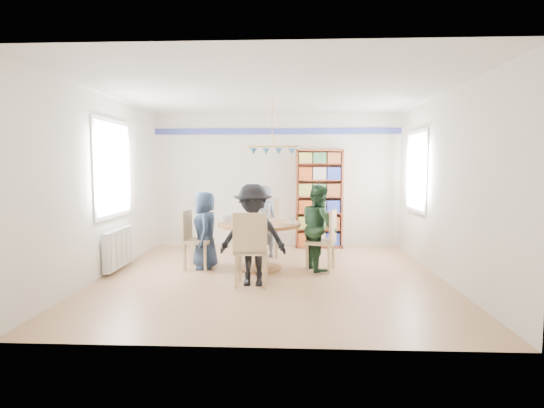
# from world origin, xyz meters

# --- Properties ---
(ground) EXTENTS (5.00, 5.00, 0.00)m
(ground) POSITION_xyz_m (0.00, 0.00, 0.00)
(ground) COLOR #A68057
(room_shell) EXTENTS (5.00, 5.00, 5.00)m
(room_shell) POSITION_xyz_m (-0.26, 0.87, 1.65)
(room_shell) COLOR white
(room_shell) RESTS_ON ground
(radiator) EXTENTS (0.12, 1.00, 0.60)m
(radiator) POSITION_xyz_m (-2.42, 0.30, 0.35)
(radiator) COLOR silver
(radiator) RESTS_ON ground
(dining_table) EXTENTS (1.30, 1.30, 0.75)m
(dining_table) POSITION_xyz_m (-0.20, 0.44, 0.56)
(dining_table) COLOR olive
(dining_table) RESTS_ON ground
(chair_left) EXTENTS (0.46, 0.46, 0.94)m
(chair_left) POSITION_xyz_m (-1.26, 0.46, 0.52)
(chair_left) COLOR tan
(chair_left) RESTS_ON ground
(chair_right) EXTENTS (0.52, 0.52, 0.96)m
(chair_right) POSITION_xyz_m (0.84, 0.39, 0.53)
(chair_right) COLOR tan
(chair_right) RESTS_ON ground
(chair_far) EXTENTS (0.46, 0.46, 1.05)m
(chair_far) POSITION_xyz_m (-0.15, 1.51, 0.58)
(chair_far) COLOR tan
(chair_far) RESTS_ON ground
(chair_near) EXTENTS (0.46, 0.46, 1.03)m
(chair_near) POSITION_xyz_m (-0.24, -0.57, 0.56)
(chair_near) COLOR tan
(chair_near) RESTS_ON ground
(person_left) EXTENTS (0.51, 0.67, 1.24)m
(person_left) POSITION_xyz_m (-1.08, 0.48, 0.62)
(person_left) COLOR #192537
(person_left) RESTS_ON ground
(person_right) EXTENTS (0.69, 0.78, 1.35)m
(person_right) POSITION_xyz_m (0.74, 0.47, 0.68)
(person_right) COLOR #1B361F
(person_right) RESTS_ON ground
(person_far) EXTENTS (0.55, 0.46, 1.30)m
(person_far) POSITION_xyz_m (-0.19, 1.32, 0.65)
(person_far) COLOR gray
(person_far) RESTS_ON ground
(person_near) EXTENTS (0.90, 0.52, 1.40)m
(person_near) POSITION_xyz_m (-0.22, -0.46, 0.70)
(person_near) COLOR black
(person_near) RESTS_ON ground
(bookshelf) EXTENTS (0.94, 0.28, 1.97)m
(bookshelf) POSITION_xyz_m (0.86, 2.34, 0.97)
(bookshelf) COLOR brown
(bookshelf) RESTS_ON ground
(tableware) EXTENTS (1.24, 1.24, 0.32)m
(tableware) POSITION_xyz_m (-0.23, 0.47, 0.82)
(tableware) COLOR white
(tableware) RESTS_ON dining_table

